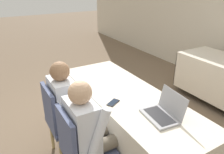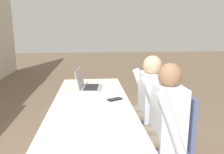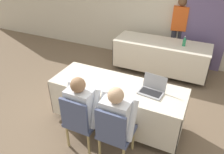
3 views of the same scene
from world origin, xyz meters
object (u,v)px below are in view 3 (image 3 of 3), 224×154
Objects in this scene: cell_phone at (116,94)px; person_red_shirt at (178,27)px; person_white_shirt at (118,118)px; person_checkered_shirt at (83,107)px; chair_near_left at (80,120)px; chair_near_right at (114,132)px; laptop at (152,90)px; water_bottle at (184,42)px.

person_red_shirt reaches higher than cell_phone.
cell_phone is at bearing -62.78° from person_white_shirt.
person_red_shirt reaches higher than person_checkered_shirt.
chair_near_right is at bearing -180.00° from chair_near_left.
laptop is 0.32× the size of person_checkered_shirt.
cell_phone is 0.54m from chair_near_right.
laptop is at bearing 3.83° from cell_phone.
water_bottle is 2.70m from chair_near_right.
chair_near_right is at bearing 168.86° from person_checkered_shirt.
person_checkered_shirt is (0.00, 0.10, 0.16)m from chair_near_left.
person_red_shirt reaches higher than chair_near_left.
chair_near_left is 0.78× the size of person_white_shirt.
laptop reaches higher than chair_near_right.
cell_phone is at bearing -128.09° from chair_near_left.
chair_near_left is 0.52m from chair_near_right.
person_red_shirt is (0.13, 3.23, 0.25)m from person_white_shirt.
person_red_shirt is at bearing -92.34° from person_white_shirt.
laptop is 0.24× the size of person_red_shirt.
laptop is 2.62m from person_red_shirt.
laptop reaches higher than chair_near_left.
laptop is 1.94m from water_bottle.
person_white_shirt reaches higher than cell_phone.
person_checkered_shirt is at bearing -90.00° from chair_near_left.
person_checkered_shirt is at bearing 0.00° from person_white_shirt.
cell_phone is 0.14× the size of person_checkered_shirt.
person_checkered_shirt is (-0.52, 0.10, 0.16)m from chair_near_right.
person_red_shirt is at bearing 110.88° from water_bottle.
chair_near_left is (-0.92, -2.65, -0.35)m from water_bottle.
chair_near_right is 0.78× the size of person_checkered_shirt.
chair_near_right is 0.78× the size of person_white_shirt.
person_red_shirt reaches higher than person_white_shirt.
chair_near_right is at bearing -96.33° from cell_phone.
chair_near_left reaches higher than cell_phone.
person_white_shirt reaches higher than chair_near_right.
laptop is at bearing -96.36° from person_red_shirt.
person_red_shirt is at bearing -101.14° from chair_near_left.
cell_phone is at bearing -135.59° from person_checkered_shirt.
water_bottle is 0.18× the size of person_white_shirt.
laptop is 0.68m from person_white_shirt.
chair_near_right is 0.57× the size of person_red_shirt.
person_checkered_shirt is 0.73× the size of person_red_shirt.
chair_near_left is at bearing -109.10° from water_bottle.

